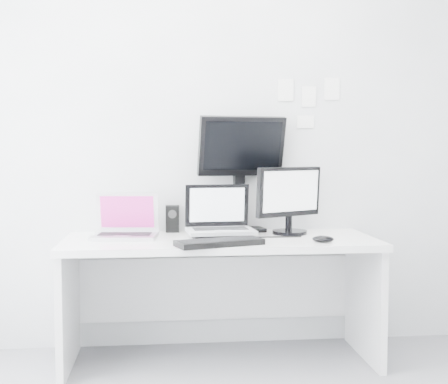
{
  "coord_description": "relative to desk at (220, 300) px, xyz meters",
  "views": [
    {
      "loc": [
        -0.33,
        -2.17,
        1.24
      ],
      "look_at": [
        0.02,
        1.23,
        1.0
      ],
      "focal_mm": 47.98,
      "sensor_mm": 36.0,
      "label": 1
    }
  ],
  "objects": [
    {
      "name": "keyboard",
      "position": [
        -0.03,
        -0.26,
        0.38
      ],
      "size": [
        0.5,
        0.31,
        0.03
      ],
      "primitive_type": "cube",
      "rotation": [
        0.0,
        0.0,
        0.33
      ],
      "color": "black",
      "rests_on": "desk"
    },
    {
      "name": "wall_note_1",
      "position": [
        0.6,
        0.34,
        1.22
      ],
      "size": [
        0.09,
        0.0,
        0.13
      ],
      "primitive_type": "cube",
      "color": "white",
      "rests_on": "back_wall"
    },
    {
      "name": "mouse",
      "position": [
        0.55,
        -0.22,
        0.38
      ],
      "size": [
        0.13,
        0.1,
        0.04
      ],
      "primitive_type": "ellipsoid",
      "rotation": [
        0.0,
        0.0,
        -0.25
      ],
      "color": "black",
      "rests_on": "desk"
    },
    {
      "name": "rear_monitor",
      "position": [
        0.16,
        0.28,
        0.73
      ],
      "size": [
        0.57,
        0.29,
        0.74
      ],
      "primitive_type": "cube",
      "rotation": [
        0.0,
        0.0,
        0.18
      ],
      "color": "black",
      "rests_on": "desk"
    },
    {
      "name": "wall_note_3",
      "position": [
        0.58,
        0.34,
        1.05
      ],
      "size": [
        0.11,
        0.0,
        0.08
      ],
      "primitive_type": "cube",
      "color": "white",
      "rests_on": "back_wall"
    },
    {
      "name": "wall_note_2",
      "position": [
        0.75,
        0.34,
        1.26
      ],
      "size": [
        0.1,
        0.0,
        0.14
      ],
      "primitive_type": "cube",
      "color": "white",
      "rests_on": "back_wall"
    },
    {
      "name": "samsung_monitor",
      "position": [
        0.44,
        0.14,
        0.58
      ],
      "size": [
        0.51,
        0.4,
        0.42
      ],
      "primitive_type": "cube",
      "rotation": [
        0.0,
        0.0,
        0.48
      ],
      "color": "black",
      "rests_on": "desk"
    },
    {
      "name": "dell_laptop",
      "position": [
        0.0,
        0.0,
        0.52
      ],
      "size": [
        0.4,
        0.33,
        0.32
      ],
      "primitive_type": "cube",
      "rotation": [
        0.0,
        0.0,
        0.08
      ],
      "color": "#ACAEB3",
      "rests_on": "desk"
    },
    {
      "name": "wall_note_0",
      "position": [
        0.45,
        0.34,
        1.26
      ],
      "size": [
        0.1,
        0.0,
        0.14
      ],
      "primitive_type": "cube",
      "color": "white",
      "rests_on": "back_wall"
    },
    {
      "name": "desk",
      "position": [
        0.0,
        0.0,
        0.0
      ],
      "size": [
        1.8,
        0.7,
        0.73
      ],
      "primitive_type": "cube",
      "color": "white",
      "rests_on": "ground"
    },
    {
      "name": "macbook",
      "position": [
        -0.55,
        0.05,
        0.5
      ],
      "size": [
        0.39,
        0.31,
        0.27
      ],
      "primitive_type": "cube",
      "rotation": [
        0.0,
        0.0,
        -0.11
      ],
      "color": "silver",
      "rests_on": "desk"
    },
    {
      "name": "back_wall",
      "position": [
        0.0,
        0.35,
        0.99
      ],
      "size": [
        3.6,
        0.0,
        3.6
      ],
      "primitive_type": "plane",
      "rotation": [
        1.57,
        0.0,
        0.0
      ],
      "color": "silver",
      "rests_on": "ground"
    },
    {
      "name": "speaker",
      "position": [
        -0.27,
        0.3,
        0.45
      ],
      "size": [
        0.09,
        0.09,
        0.17
      ],
      "primitive_type": "cube",
      "rotation": [
        0.0,
        0.0,
        -0.11
      ],
      "color": "black",
      "rests_on": "desk"
    }
  ]
}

